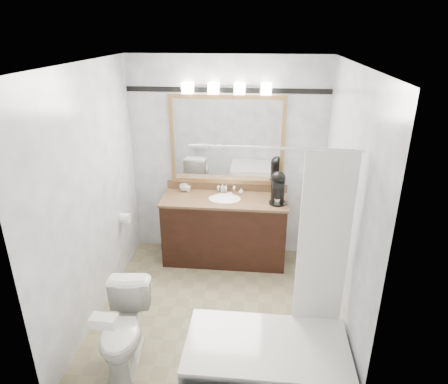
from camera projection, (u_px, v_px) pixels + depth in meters
The scene contains 15 objects.
room at pixel (214, 202), 3.76m from camera, with size 2.42×2.62×2.52m.
vanity at pixel (225, 228), 5.00m from camera, with size 1.53×0.58×0.97m.
mirror at pixel (227, 141), 4.84m from camera, with size 1.40×0.04×1.10m.
vanity_light_bar at pixel (227, 88), 4.55m from camera, with size 1.02×0.14×0.12m.
accent_stripe at pixel (227, 90), 4.62m from camera, with size 2.40×0.01×0.06m, color black.
bathtub at pixel (269, 358), 3.25m from camera, with size 1.30×0.75×1.96m.
tp_roll at pixel (125, 218), 4.69m from camera, with size 0.12×0.12×0.11m, color white.
toilet at pixel (124, 330), 3.46m from camera, with size 0.39×0.69×0.70m, color white.
tissue_box at pixel (104, 321), 2.99m from camera, with size 0.20×0.11×0.08m, color white.
coffee_maker at pixel (278, 187), 4.68m from camera, with size 0.20×0.25×0.38m.
cup_left at pixel (184, 188), 5.06m from camera, with size 0.11×0.11×0.09m, color white.
cup_right at pixel (188, 189), 5.03m from camera, with size 0.07×0.07×0.07m, color white.
soap_bottle_a at pixel (223, 188), 5.02m from camera, with size 0.05×0.05×0.11m, color white.
soap_bottle_b at pixel (241, 191), 4.96m from camera, with size 0.06×0.06×0.07m, color white.
soap_bar at pixel (229, 194), 4.95m from camera, with size 0.07×0.05×0.02m, color beige.
Camera 1 is at (0.44, -3.41, 2.78)m, focal length 32.00 mm.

